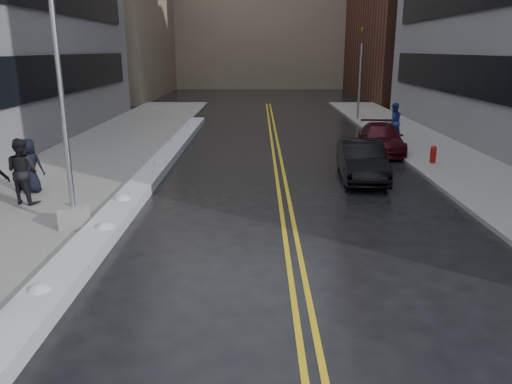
{
  "coord_description": "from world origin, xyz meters",
  "views": [
    {
      "loc": [
        1.65,
        -10.63,
        4.77
      ],
      "look_at": [
        1.58,
        1.46,
        1.3
      ],
      "focal_mm": 35.0,
      "sensor_mm": 36.0,
      "label": 1
    }
  ],
  "objects_px": {
    "lamppost": "(66,140)",
    "pedestrian_b": "(22,171)",
    "car_black": "(362,160)",
    "car_maroon": "(381,139)",
    "traffic_signal": "(360,70)",
    "pedestrian_east": "(393,122)",
    "fire_hydrant": "(433,153)",
    "pedestrian_c": "(29,166)"
  },
  "relations": [
    {
      "from": "pedestrian_b",
      "to": "car_black",
      "type": "relative_size",
      "value": 0.46
    },
    {
      "from": "fire_hydrant",
      "to": "traffic_signal",
      "type": "height_order",
      "value": "traffic_signal"
    },
    {
      "from": "lamppost",
      "to": "car_black",
      "type": "xyz_separation_m",
      "value": [
        8.84,
        5.8,
        -1.81
      ]
    },
    {
      "from": "pedestrian_east",
      "to": "car_black",
      "type": "xyz_separation_m",
      "value": [
        -3.16,
        -7.69,
        -0.39
      ]
    },
    {
      "from": "pedestrian_b",
      "to": "pedestrian_east",
      "type": "xyz_separation_m",
      "value": [
        14.31,
        11.3,
        -0.05
      ]
    },
    {
      "from": "pedestrian_east",
      "to": "traffic_signal",
      "type": "bearing_deg",
      "value": -96.78
    },
    {
      "from": "lamppost",
      "to": "pedestrian_east",
      "type": "bearing_deg",
      "value": 48.33
    },
    {
      "from": "pedestrian_b",
      "to": "pedestrian_east",
      "type": "relative_size",
      "value": 1.05
    },
    {
      "from": "fire_hydrant",
      "to": "traffic_signal",
      "type": "relative_size",
      "value": 0.12
    },
    {
      "from": "lamppost",
      "to": "pedestrian_east",
      "type": "xyz_separation_m",
      "value": [
        12.0,
        13.49,
        -1.41
      ]
    },
    {
      "from": "car_black",
      "to": "lamppost",
      "type": "bearing_deg",
      "value": -143.39
    },
    {
      "from": "lamppost",
      "to": "car_black",
      "type": "bearing_deg",
      "value": 33.26
    },
    {
      "from": "pedestrian_b",
      "to": "car_maroon",
      "type": "distance_m",
      "value": 15.77
    },
    {
      "from": "traffic_signal",
      "to": "car_maroon",
      "type": "bearing_deg",
      "value": -95.17
    },
    {
      "from": "lamppost",
      "to": "pedestrian_b",
      "type": "xyz_separation_m",
      "value": [
        -2.3,
        2.19,
        -1.36
      ]
    },
    {
      "from": "pedestrian_east",
      "to": "pedestrian_b",
      "type": "bearing_deg",
      "value": 30.15
    },
    {
      "from": "lamppost",
      "to": "pedestrian_b",
      "type": "relative_size",
      "value": 3.73
    },
    {
      "from": "car_maroon",
      "to": "pedestrian_c",
      "type": "bearing_deg",
      "value": -144.8
    },
    {
      "from": "lamppost",
      "to": "car_maroon",
      "type": "bearing_deg",
      "value": 45.38
    },
    {
      "from": "lamppost",
      "to": "traffic_signal",
      "type": "relative_size",
      "value": 1.27
    },
    {
      "from": "pedestrian_b",
      "to": "pedestrian_c",
      "type": "relative_size",
      "value": 1.13
    },
    {
      "from": "traffic_signal",
      "to": "pedestrian_east",
      "type": "bearing_deg",
      "value": -88.63
    },
    {
      "from": "car_maroon",
      "to": "car_black",
      "type": "bearing_deg",
      "value": -104.95
    },
    {
      "from": "car_black",
      "to": "car_maroon",
      "type": "relative_size",
      "value": 0.96
    },
    {
      "from": "pedestrian_c",
      "to": "car_black",
      "type": "distance_m",
      "value": 11.73
    },
    {
      "from": "pedestrian_b",
      "to": "pedestrian_east",
      "type": "distance_m",
      "value": 18.23
    },
    {
      "from": "traffic_signal",
      "to": "car_black",
      "type": "relative_size",
      "value": 1.36
    },
    {
      "from": "lamppost",
      "to": "pedestrian_b",
      "type": "bearing_deg",
      "value": 136.47
    },
    {
      "from": "traffic_signal",
      "to": "car_black",
      "type": "xyz_separation_m",
      "value": [
        -2.96,
        -16.2,
        -2.67
      ]
    },
    {
      "from": "fire_hydrant",
      "to": "pedestrian_east",
      "type": "distance_m",
      "value": 5.52
    },
    {
      "from": "fire_hydrant",
      "to": "pedestrian_c",
      "type": "height_order",
      "value": "pedestrian_c"
    },
    {
      "from": "lamppost",
      "to": "car_maroon",
      "type": "distance_m",
      "value": 15.49
    },
    {
      "from": "traffic_signal",
      "to": "pedestrian_b",
      "type": "bearing_deg",
      "value": -125.44
    },
    {
      "from": "fire_hydrant",
      "to": "car_maroon",
      "type": "bearing_deg",
      "value": 116.99
    },
    {
      "from": "lamppost",
      "to": "pedestrian_c",
      "type": "height_order",
      "value": "lamppost"
    },
    {
      "from": "lamppost",
      "to": "pedestrian_b",
      "type": "height_order",
      "value": "lamppost"
    },
    {
      "from": "traffic_signal",
      "to": "pedestrian_east",
      "type": "distance_m",
      "value": 8.82
    },
    {
      "from": "pedestrian_east",
      "to": "car_black",
      "type": "relative_size",
      "value": 0.44
    },
    {
      "from": "car_black",
      "to": "car_maroon",
      "type": "xyz_separation_m",
      "value": [
        1.96,
        5.15,
        -0.06
      ]
    },
    {
      "from": "pedestrian_b",
      "to": "pedestrian_east",
      "type": "bearing_deg",
      "value": -122.93
    },
    {
      "from": "pedestrian_c",
      "to": "lamppost",
      "type": "bearing_deg",
      "value": 127.91
    },
    {
      "from": "fire_hydrant",
      "to": "pedestrian_b",
      "type": "relative_size",
      "value": 0.36
    }
  ]
}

